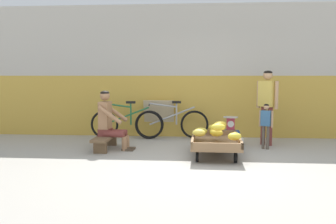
% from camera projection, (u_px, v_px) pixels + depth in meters
% --- Properties ---
extents(ground_plane, '(80.00, 80.00, 0.00)m').
position_uv_depth(ground_plane, '(201.00, 167.00, 5.73)').
color(ground_plane, '#A39E93').
extents(back_wall, '(16.00, 0.30, 3.06)m').
position_uv_depth(back_wall, '(200.00, 71.00, 8.58)').
color(back_wall, gold).
rests_on(back_wall, ground).
extents(banana_cart, '(0.86, 1.45, 0.36)m').
position_uv_depth(banana_cart, '(215.00, 142.00, 6.54)').
color(banana_cart, '#8E6B47').
rests_on(banana_cart, ground).
extents(banana_pile, '(0.88, 1.26, 0.26)m').
position_uv_depth(banana_pile, '(215.00, 130.00, 6.52)').
color(banana_pile, gold).
rests_on(banana_pile, banana_cart).
extents(low_bench, '(0.31, 1.10, 0.27)m').
position_uv_depth(low_bench, '(106.00, 139.00, 7.12)').
color(low_bench, brown).
rests_on(low_bench, ground).
extents(vendor_seated, '(0.70, 0.51, 1.14)m').
position_uv_depth(vendor_seated, '(110.00, 120.00, 7.07)').
color(vendor_seated, '#9E704C').
rests_on(vendor_seated, ground).
extents(plastic_crate, '(0.36, 0.28, 0.30)m').
position_uv_depth(plastic_crate, '(230.00, 138.00, 7.52)').
color(plastic_crate, '#234CA8').
rests_on(plastic_crate, ground).
extents(weighing_scale, '(0.30, 0.30, 0.29)m').
position_uv_depth(weighing_scale, '(231.00, 124.00, 7.49)').
color(weighing_scale, '#28282D').
rests_on(weighing_scale, plastic_crate).
extents(bicycle_near_left, '(1.66, 0.48, 0.86)m').
position_uv_depth(bicycle_near_left, '(126.00, 123.00, 8.30)').
color(bicycle_near_left, black).
rests_on(bicycle_near_left, ground).
extents(bicycle_far_left, '(1.66, 0.48, 0.86)m').
position_uv_depth(bicycle_far_left, '(172.00, 123.00, 8.33)').
color(bicycle_far_left, black).
rests_on(bicycle_far_left, ground).
extents(sign_board, '(0.70, 0.29, 0.87)m').
position_uv_depth(sign_board, '(159.00, 118.00, 8.60)').
color(sign_board, '#C6B289').
rests_on(sign_board, ground).
extents(customer_adult, '(0.38, 0.36, 1.53)m').
position_uv_depth(customer_adult, '(267.00, 99.00, 7.47)').
color(customer_adult, brown).
rests_on(customer_adult, ground).
extents(customer_child, '(0.25, 0.19, 0.88)m').
position_uv_depth(customer_child, '(266.00, 121.00, 7.11)').
color(customer_child, brown).
rests_on(customer_child, ground).
extents(shopping_bag, '(0.18, 0.12, 0.24)m').
position_uv_depth(shopping_bag, '(238.00, 144.00, 7.02)').
color(shopping_bag, silver).
rests_on(shopping_bag, ground).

